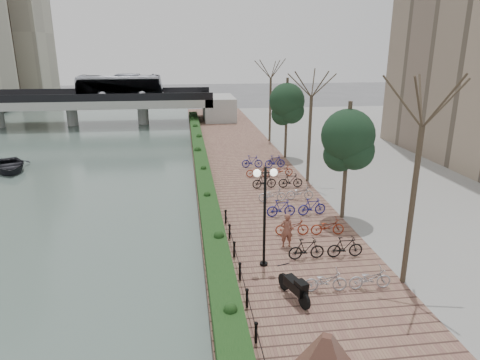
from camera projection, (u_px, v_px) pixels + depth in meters
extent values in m
plane|color=#59595B|center=(211.00, 339.00, 14.78)|extent=(220.00, 220.00, 0.00)
cube|color=#4B5E55|center=(17.00, 166.00, 36.61)|extent=(30.00, 130.00, 0.02)
cube|color=brown|center=(249.00, 180.00, 31.78)|extent=(8.00, 75.00, 0.50)
cube|color=gray|center=(449.00, 172.00, 33.76)|extent=(24.00, 75.00, 0.50)
cube|color=black|center=(202.00, 166.00, 33.57)|extent=(1.10, 56.00, 0.60)
cylinder|color=black|center=(256.00, 333.00, 13.76)|extent=(0.10, 0.10, 0.70)
cylinder|color=black|center=(247.00, 299.00, 15.65)|extent=(0.10, 0.10, 0.70)
cylinder|color=black|center=(240.00, 272.00, 17.55)|extent=(0.10, 0.10, 0.70)
cylinder|color=black|center=(234.00, 250.00, 19.44)|extent=(0.10, 0.10, 0.70)
cylinder|color=black|center=(230.00, 232.00, 21.34)|extent=(0.10, 0.10, 0.70)
cylinder|color=black|center=(226.00, 217.00, 23.23)|extent=(0.10, 0.10, 0.70)
cylinder|color=black|center=(265.00, 218.00, 18.19)|extent=(0.12, 0.12, 4.48)
cylinder|color=black|center=(265.00, 173.00, 17.60)|extent=(0.70, 0.06, 0.06)
sphere|color=white|center=(257.00, 173.00, 17.55)|extent=(0.32, 0.32, 0.32)
sphere|color=white|center=(274.00, 172.00, 17.64)|extent=(0.32, 0.32, 0.32)
imported|color=brown|center=(286.00, 230.00, 20.35)|extent=(0.62, 0.41, 1.69)
imported|color=#A6A6AB|center=(326.00, 281.00, 16.65)|extent=(0.60, 1.71, 0.90)
imported|color=black|center=(307.00, 250.00, 19.10)|extent=(0.47, 1.66, 1.00)
imported|color=maroon|center=(293.00, 228.00, 21.58)|extent=(0.60, 1.71, 0.90)
imported|color=navy|center=(281.00, 209.00, 24.03)|extent=(0.47, 1.66, 1.00)
imported|color=#A6A6AB|center=(272.00, 195.00, 26.51)|extent=(0.60, 1.71, 0.90)
imported|color=black|center=(264.00, 181.00, 28.96)|extent=(0.47, 1.66, 1.00)
imported|color=maroon|center=(258.00, 172.00, 31.43)|extent=(0.60, 1.72, 0.90)
imported|color=navy|center=(252.00, 162.00, 33.88)|extent=(0.47, 1.66, 1.00)
imported|color=#A6A6AB|center=(370.00, 278.00, 16.88)|extent=(0.60, 1.71, 0.90)
imported|color=black|center=(346.00, 248.00, 19.33)|extent=(0.47, 1.66, 1.00)
imported|color=maroon|center=(327.00, 226.00, 21.80)|extent=(0.60, 1.71, 0.90)
imported|color=navy|center=(312.00, 207.00, 24.25)|extent=(0.47, 1.66, 1.00)
imported|color=#A6A6AB|center=(300.00, 193.00, 26.73)|extent=(0.60, 1.71, 0.90)
imported|color=black|center=(290.00, 180.00, 29.18)|extent=(0.47, 1.66, 1.00)
imported|color=maroon|center=(282.00, 171.00, 31.66)|extent=(0.60, 1.72, 0.90)
imported|color=navy|center=(275.00, 161.00, 34.10)|extent=(0.47, 1.66, 1.00)
cube|color=#AEADA8|center=(71.00, 102.00, 54.67)|extent=(36.00, 8.00, 1.00)
cube|color=black|center=(62.00, 98.00, 50.69)|extent=(36.00, 0.15, 0.90)
cube|color=black|center=(77.00, 92.00, 58.08)|extent=(36.00, 0.15, 0.90)
cylinder|color=#AEADA8|center=(72.00, 116.00, 55.19)|extent=(1.40, 1.40, 2.50)
cylinder|color=#AEADA8|center=(143.00, 115.00, 56.30)|extent=(1.40, 1.40, 2.50)
imported|color=silver|center=(120.00, 86.00, 54.86)|extent=(2.52, 10.77, 3.00)
imported|color=black|center=(9.00, 165.00, 34.78)|extent=(4.98, 5.69, 0.98)
cube|color=#A29C87|center=(13.00, 33.00, 82.79)|extent=(12.00, 12.00, 24.00)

